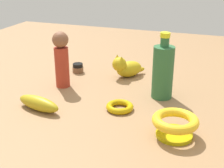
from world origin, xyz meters
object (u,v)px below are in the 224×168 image
at_px(bottle_tall, 163,71).
at_px(nail_polish_jar, 78,68).
at_px(banana, 39,103).
at_px(cat_figurine, 127,67).
at_px(person_figure_adult, 62,58).
at_px(bangle, 120,107).
at_px(bowl, 175,124).

xyz_separation_m(bottle_tall, nail_polish_jar, (0.36, -0.12, -0.07)).
height_order(banana, cat_figurine, cat_figurine).
height_order(person_figure_adult, nail_polish_jar, person_figure_adult).
bearing_deg(nail_polish_jar, banana, 95.23).
xyz_separation_m(bottle_tall, person_figure_adult, (0.35, 0.03, 0.01)).
relative_size(banana, person_figure_adult, 0.77).
height_order(bottle_tall, nail_polish_jar, bottle_tall).
bearing_deg(person_figure_adult, bangle, 156.42).
xyz_separation_m(bowl, cat_figurine, (0.24, -0.37, 0.00)).
bearing_deg(bottle_tall, bowl, 109.04).
relative_size(bowl, bottle_tall, 0.55).
distance_m(cat_figurine, nail_polish_jar, 0.20).
bearing_deg(nail_polish_jar, person_figure_adult, 94.48).
distance_m(bangle, cat_figurine, 0.28).
bearing_deg(cat_figurine, bottle_tall, 139.57).
bearing_deg(nail_polish_jar, bowl, 141.21).
distance_m(person_figure_adult, nail_polish_jar, 0.17).
xyz_separation_m(person_figure_adult, nail_polish_jar, (0.01, -0.15, -0.09)).
xyz_separation_m(cat_figurine, bottle_tall, (-0.16, 0.14, 0.05)).
bearing_deg(cat_figurine, bangle, 102.98).
bearing_deg(banana, person_figure_adult, -71.64).
xyz_separation_m(banana, cat_figurine, (-0.17, -0.36, 0.02)).
bearing_deg(banana, nail_polish_jar, -72.21).
bearing_deg(bottle_tall, banana, 33.45).
bearing_deg(person_figure_adult, bowl, 154.38).
bearing_deg(banana, bowl, -169.30).
bearing_deg(nail_polish_jar, bottle_tall, 161.16).
bearing_deg(bowl, bottle_tall, -70.96).
xyz_separation_m(bangle, cat_figurine, (0.06, -0.27, 0.03)).
bearing_deg(cat_figurine, bowl, 123.29).
relative_size(bangle, bottle_tall, 0.39).
distance_m(banana, cat_figurine, 0.39).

